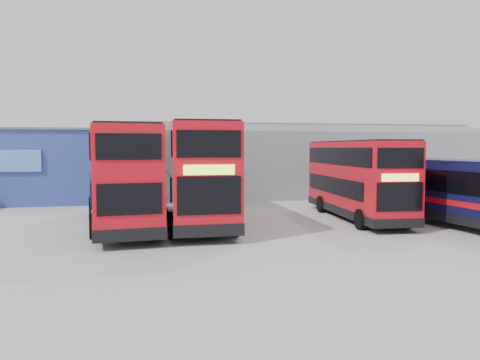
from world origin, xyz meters
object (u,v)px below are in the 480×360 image
(office_block, at_px, (24,165))
(double_decker_left, at_px, (120,177))
(double_decker_right, at_px, (356,180))
(maintenance_shed, at_px, (306,162))
(double_decker_centre, at_px, (194,175))

(office_block, distance_m, double_decker_left, 14.62)
(double_decker_left, height_order, double_decker_right, double_decker_left)
(office_block, xyz_separation_m, double_decker_left, (7.21, -12.71, -0.19))
(maintenance_shed, xyz_separation_m, double_decker_right, (-2.42, -14.65, -0.51))
(double_decker_centre, height_order, double_decker_right, double_decker_centre)
(office_block, xyz_separation_m, maintenance_shed, (22.00, 2.01, 0.02))
(office_block, bearing_deg, double_decker_right, -32.85)
(double_decker_right, bearing_deg, double_decker_centre, -178.17)
(maintenance_shed, bearing_deg, office_block, -174.79)
(office_block, bearing_deg, double_decker_left, -60.42)
(office_block, height_order, maintenance_shed, maintenance_shed)
(maintenance_shed, distance_m, double_decker_right, 14.86)
(office_block, relative_size, double_decker_left, 1.06)
(double_decker_left, xyz_separation_m, double_decker_right, (12.37, 0.07, -0.30))
(double_decker_left, xyz_separation_m, double_decker_centre, (3.61, 0.37, 0.07))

